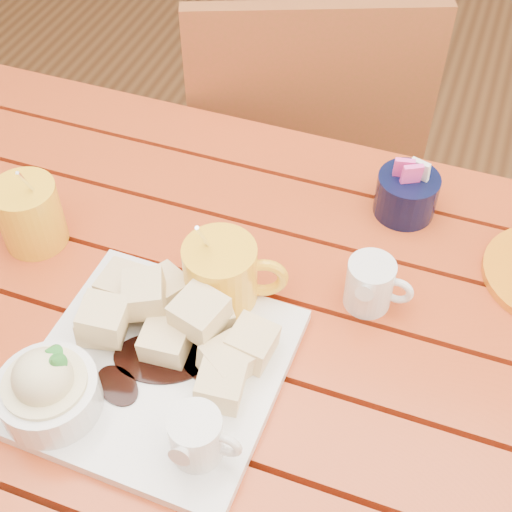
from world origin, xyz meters
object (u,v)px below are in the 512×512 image
at_px(chair_far, 300,157).
at_px(coffee_mug_right, 223,276).
at_px(dessert_plate, 135,365).
at_px(coffee_mug_left, 28,213).
at_px(table, 214,362).

bearing_deg(chair_far, coffee_mug_right, 74.97).
relative_size(dessert_plate, coffee_mug_right, 1.92).
bearing_deg(dessert_plate, coffee_mug_left, 146.03).
bearing_deg(table, coffee_mug_right, 69.36).
height_order(table, chair_far, chair_far).
xyz_separation_m(table, coffee_mug_right, (0.01, 0.03, 0.16)).
xyz_separation_m(table, chair_far, (-0.06, 0.61, -0.13)).
bearing_deg(chair_far, table, 73.80).
height_order(coffee_mug_right, chair_far, chair_far).
distance_m(dessert_plate, chair_far, 0.78).
distance_m(coffee_mug_left, coffee_mug_right, 0.29).
bearing_deg(dessert_plate, table, 70.03).
xyz_separation_m(coffee_mug_right, chair_far, (-0.07, 0.58, -0.29)).
bearing_deg(coffee_mug_right, chair_far, 77.58).
bearing_deg(coffee_mug_right, coffee_mug_left, 157.44).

